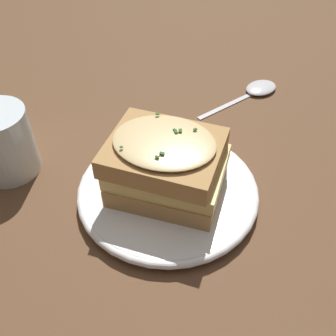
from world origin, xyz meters
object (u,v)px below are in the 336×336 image
(water_glass, at_px, (3,143))
(spoon, at_px, (257,90))
(dinner_plate, at_px, (168,191))
(sandwich, at_px, (166,165))

(water_glass, bearing_deg, spoon, 116.30)
(dinner_plate, xyz_separation_m, spoon, (-0.24, 0.16, -0.01))
(dinner_plate, bearing_deg, water_glass, -104.15)
(dinner_plate, height_order, spoon, dinner_plate)
(water_glass, relative_size, spoon, 0.61)
(dinner_plate, distance_m, spoon, 0.28)
(dinner_plate, xyz_separation_m, water_glass, (-0.05, -0.21, 0.04))
(dinner_plate, relative_size, sandwich, 1.41)
(sandwich, xyz_separation_m, spoon, (-0.24, 0.16, -0.05))
(dinner_plate, relative_size, water_glass, 2.46)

